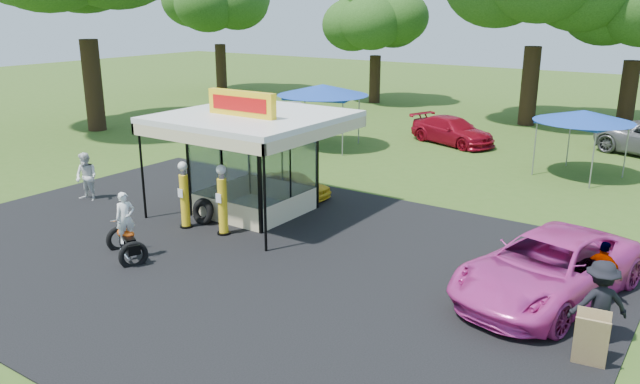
# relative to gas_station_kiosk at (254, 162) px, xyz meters

# --- Properties ---
(ground) EXTENTS (120.00, 120.00, 0.00)m
(ground) POSITION_rel_gas_station_kiosk_xyz_m (2.00, -4.99, -1.78)
(ground) COLOR #38581B
(ground) RESTS_ON ground
(asphalt_apron) EXTENTS (20.00, 14.00, 0.04)m
(asphalt_apron) POSITION_rel_gas_station_kiosk_xyz_m (2.00, -2.99, -1.76)
(asphalt_apron) COLOR black
(asphalt_apron) RESTS_ON ground
(gas_station_kiosk) EXTENTS (5.40, 5.40, 4.18)m
(gas_station_kiosk) POSITION_rel_gas_station_kiosk_xyz_m (0.00, 0.00, 0.00)
(gas_station_kiosk) COLOR white
(gas_station_kiosk) RESTS_ON ground
(gas_pump_left) EXTENTS (0.40, 0.40, 2.17)m
(gas_pump_left) POSITION_rel_gas_station_kiosk_xyz_m (-0.80, -2.41, -0.74)
(gas_pump_left) COLOR black
(gas_pump_left) RESTS_ON ground
(gas_pump_right) EXTENTS (0.41, 0.41, 2.22)m
(gas_pump_right) POSITION_rel_gas_station_kiosk_xyz_m (0.60, -2.20, -0.72)
(gas_pump_right) COLOR black
(gas_pump_right) RESTS_ON ground
(motorcycle) EXTENTS (1.78, 1.38, 2.03)m
(motorcycle) POSITION_rel_gas_station_kiosk_xyz_m (-0.27, -5.11, -0.99)
(motorcycle) COLOR black
(motorcycle) RESTS_ON ground
(spare_tires) EXTENTS (0.97, 0.59, 0.83)m
(spare_tires) POSITION_rel_gas_station_kiosk_xyz_m (-0.68, -1.78, -1.38)
(spare_tires) COLOR black
(spare_tires) RESTS_ON ground
(a_frame_sign) EXTENTS (0.66, 0.64, 1.12)m
(a_frame_sign) POSITION_rel_gas_station_kiosk_xyz_m (11.45, -3.55, -1.21)
(a_frame_sign) COLOR #593819
(a_frame_sign) RESTS_ON ground
(kiosk_car) EXTENTS (2.82, 1.13, 0.96)m
(kiosk_car) POSITION_rel_gas_station_kiosk_xyz_m (-0.00, 2.21, -1.30)
(kiosk_car) COLOR yellow
(kiosk_car) RESTS_ON ground
(pink_sedan) EXTENTS (3.82, 6.04, 1.55)m
(pink_sedan) POSITION_rel_gas_station_kiosk_xyz_m (9.92, -0.99, -1.01)
(pink_sedan) COLOR #DA3BA3
(pink_sedan) RESTS_ON ground
(spectator_west) EXTENTS (0.93, 0.77, 1.76)m
(spectator_west) POSITION_rel_gas_station_kiosk_xyz_m (-5.84, -2.35, -0.90)
(spectator_west) COLOR white
(spectator_west) RESTS_ON ground
(spectator_east_a) EXTENTS (1.39, 1.25, 1.86)m
(spectator_east_a) POSITION_rel_gas_station_kiosk_xyz_m (11.37, -2.61, -0.85)
(spectator_east_a) COLOR black
(spectator_east_a) RESTS_ON ground
(spectator_east_b) EXTENTS (0.97, 0.56, 1.56)m
(spectator_east_b) POSITION_rel_gas_station_kiosk_xyz_m (11.05, -0.58, -1.00)
(spectator_east_b) COLOR gray
(spectator_east_b) RESTS_ON ground
(bg_car_a) EXTENTS (4.52, 1.89, 1.45)m
(bg_car_a) POSITION_rel_gas_station_kiosk_xyz_m (-7.76, 12.65, -1.06)
(bg_car_a) COLOR beige
(bg_car_a) RESTS_ON ground
(bg_car_b) EXTENTS (5.04, 3.37, 1.36)m
(bg_car_b) POSITION_rel_gas_station_kiosk_xyz_m (1.12, 14.07, -1.10)
(bg_car_b) COLOR maroon
(bg_car_b) RESTS_ON ground
(tent_west) EXTENTS (4.45, 4.45, 3.11)m
(tent_west) POSITION_rel_gas_station_kiosk_xyz_m (-3.84, 9.71, 1.03)
(tent_west) COLOR gray
(tent_west) RESTS_ON ground
(tent_east) EXTENTS (3.92, 3.92, 2.74)m
(tent_east) POSITION_rel_gas_station_kiosk_xyz_m (7.88, 11.11, 0.70)
(tent_east) COLOR gray
(tent_east) RESTS_ON ground
(oak_far_a) EXTENTS (8.95, 8.95, 10.61)m
(oak_far_a) POSITION_rel_gas_station_kiosk_xyz_m (-22.12, 22.04, 4.97)
(oak_far_a) COLOR black
(oak_far_a) RESTS_ON ground
(oak_far_b) EXTENTS (7.74, 7.74, 9.23)m
(oak_far_b) POSITION_rel_gas_station_kiosk_xyz_m (-9.12, 24.11, 4.11)
(oak_far_b) COLOR black
(oak_far_b) RESTS_ON ground
(oak_far_d) EXTENTS (8.77, 8.77, 10.44)m
(oak_far_d) POSITION_rel_gas_station_kiosk_xyz_m (7.46, 24.29, 4.87)
(oak_far_d) COLOR black
(oak_far_d) RESTS_ON ground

